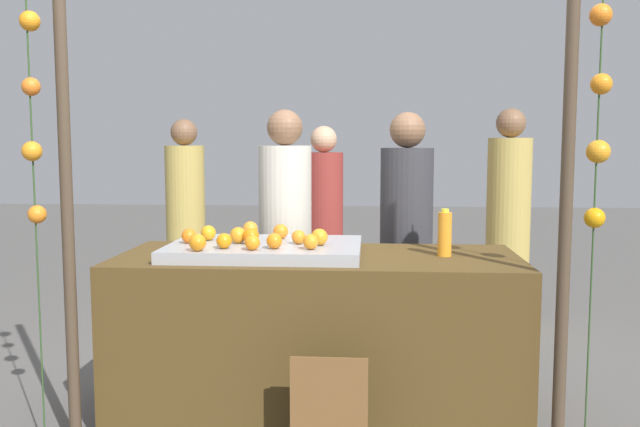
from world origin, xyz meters
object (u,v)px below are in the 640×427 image
Objects in this scene: stall_counter at (318,337)px; juice_bottle at (445,234)px; chalkboard_sign at (329,418)px; orange_0 at (319,237)px; orange_1 at (198,243)px; vendor_right at (406,253)px; vendor_left at (285,251)px.

juice_bottle is (0.65, 0.01, 0.55)m from stall_counter.
stall_counter is 0.67m from chalkboard_sign.
juice_bottle reaches higher than orange_0.
orange_1 is at bearing -165.77° from juice_bottle.
vendor_right is at bearing 74.27° from chalkboard_sign.
orange_1 reaches higher than stall_counter.
orange_1 is 0.05× the size of vendor_right.
orange_0 is 0.61m from orange_1.
orange_0 is at bearing -172.87° from juice_bottle.
chalkboard_sign is at bearing -130.10° from juice_bottle.
stall_counter is 24.17× the size of orange_0.
orange_0 is 1.02× the size of orange_1.
juice_bottle is 0.45× the size of chalkboard_sign.
chalkboard_sign is at bearing -28.18° from orange_1.
orange_1 is (-0.56, -0.29, 0.53)m from stall_counter.
chalkboard_sign is at bearing -105.73° from vendor_right.
orange_1 is 1.10m from vendor_left.
juice_bottle reaches higher than orange_1.
vendor_right is at bearing 57.25° from stall_counter.
orange_0 is at bearing -120.00° from vendor_right.
vendor_right is (0.76, 0.02, -0.01)m from vendor_left.
juice_bottle is at bearing 1.25° from stall_counter.
vendor_left is 0.76m from vendor_right.
orange_1 is at bearing 151.82° from chalkboard_sign.
vendor_right is at bearing 60.00° from orange_0.
stall_counter is 0.82m from orange_1.
stall_counter is 1.25× the size of vendor_left.
orange_0 is 0.88m from vendor_left.
orange_1 is 1.02m from chalkboard_sign.
orange_1 is at bearing -105.80° from vendor_left.
stall_counter is 8.48× the size of juice_bottle.
vendor_left is at bearing -178.44° from vendor_right.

